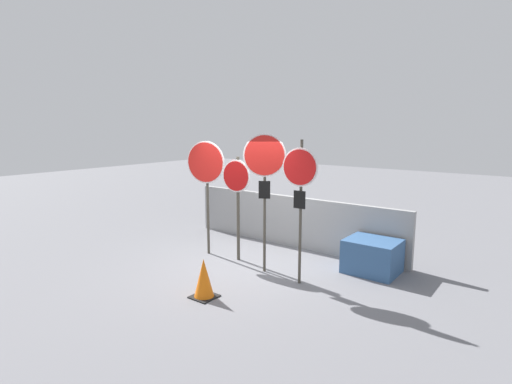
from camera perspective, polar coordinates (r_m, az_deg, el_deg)
ground_plane at (r=8.19m, az=-1.34°, el=-10.42°), size 40.00×40.00×0.00m
fence_back at (r=9.35m, az=5.16°, el=-4.18°), size 5.50×0.12×1.17m
stop_sign_0 at (r=8.55m, az=-7.17°, el=3.25°), size 0.88×0.24×2.47m
stop_sign_1 at (r=8.12m, az=-2.77°, el=0.68°), size 0.66×0.15×2.17m
stop_sign_2 at (r=7.37m, az=1.23°, el=3.56°), size 0.69×0.43×2.64m
stop_sign_3 at (r=6.85m, az=6.30°, el=1.64°), size 0.67×0.13×2.55m
traffic_cone_0 at (r=6.70m, az=-7.47°, el=-12.13°), size 0.39×0.39×0.66m
storage_crate at (r=8.03m, az=16.28°, el=-8.78°), size 0.97×0.83×0.64m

